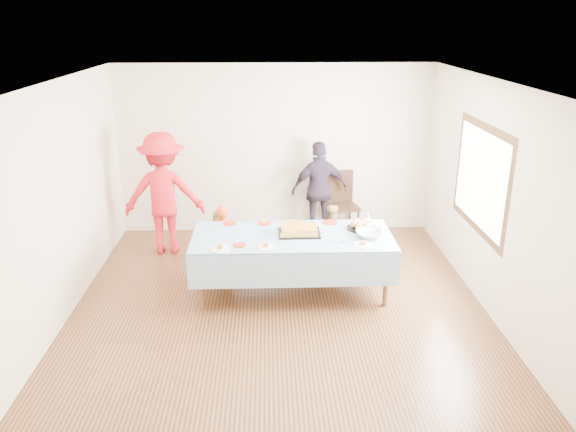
% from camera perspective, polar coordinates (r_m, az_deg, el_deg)
% --- Properties ---
extents(ground, '(5.00, 5.00, 0.00)m').
position_cam_1_polar(ground, '(7.14, -0.94, -8.48)').
color(ground, '#442513').
rests_on(ground, ground).
extents(room_walls, '(5.04, 5.04, 2.72)m').
position_cam_1_polar(room_walls, '(6.50, -0.55, 5.44)').
color(room_walls, beige).
rests_on(room_walls, ground).
extents(party_table, '(2.50, 1.10, 0.78)m').
position_cam_1_polar(party_table, '(7.04, 0.45, -2.40)').
color(party_table, brown).
rests_on(party_table, ground).
extents(birthday_cake, '(0.52, 0.40, 0.09)m').
position_cam_1_polar(birthday_cake, '(7.06, 1.15, -1.47)').
color(birthday_cake, black).
rests_on(birthday_cake, party_table).
extents(rolls_tray, '(0.38, 0.38, 0.12)m').
position_cam_1_polar(rolls_tray, '(7.28, 7.49, -0.94)').
color(rolls_tray, black).
rests_on(rolls_tray, party_table).
extents(punch_bowl, '(0.33, 0.33, 0.08)m').
position_cam_1_polar(punch_bowl, '(7.02, 8.25, -1.83)').
color(punch_bowl, silver).
rests_on(punch_bowl, party_table).
extents(party_hat, '(0.09, 0.09, 0.15)m').
position_cam_1_polar(party_hat, '(7.51, 8.09, -0.10)').
color(party_hat, white).
rests_on(party_hat, party_table).
extents(fork_pile, '(0.24, 0.18, 0.07)m').
position_cam_1_polar(fork_pile, '(6.85, 5.44, -2.35)').
color(fork_pile, white).
rests_on(fork_pile, party_table).
extents(plate_red_far_a, '(0.17, 0.17, 0.01)m').
position_cam_1_polar(plate_red_far_a, '(7.44, -5.92, -0.77)').
color(plate_red_far_a, '#B7250D').
rests_on(plate_red_far_a, party_table).
extents(plate_red_far_b, '(0.17, 0.17, 0.01)m').
position_cam_1_polar(plate_red_far_b, '(7.42, -2.37, -0.72)').
color(plate_red_far_b, '#B7250D').
rests_on(plate_red_far_b, party_table).
extents(plate_red_far_c, '(0.19, 0.19, 0.01)m').
position_cam_1_polar(plate_red_far_c, '(7.39, 0.68, -0.80)').
color(plate_red_far_c, '#B7250D').
rests_on(plate_red_far_c, party_table).
extents(plate_red_far_d, '(0.20, 0.20, 0.01)m').
position_cam_1_polar(plate_red_far_d, '(7.46, 4.32, -0.66)').
color(plate_red_far_d, '#B7250D').
rests_on(plate_red_far_d, party_table).
extents(plate_red_near, '(0.16, 0.16, 0.01)m').
position_cam_1_polar(plate_red_near, '(6.74, -4.93, -2.96)').
color(plate_red_near, '#B7250D').
rests_on(plate_red_near, party_table).
extents(plate_white_left, '(0.24, 0.24, 0.01)m').
position_cam_1_polar(plate_white_left, '(6.66, -6.96, -3.32)').
color(plate_white_left, white).
rests_on(plate_white_left, party_table).
extents(plate_white_mid, '(0.21, 0.21, 0.01)m').
position_cam_1_polar(plate_white_mid, '(6.66, -2.28, -3.17)').
color(plate_white_mid, white).
rests_on(plate_white_mid, party_table).
extents(plate_white_right, '(0.24, 0.24, 0.01)m').
position_cam_1_polar(plate_white_right, '(6.77, 7.64, -2.93)').
color(plate_white_right, white).
rests_on(plate_white_right, party_table).
extents(dining_chair, '(0.53, 0.53, 1.02)m').
position_cam_1_polar(dining_chair, '(9.10, 5.46, 1.66)').
color(dining_chair, black).
rests_on(dining_chair, ground).
extents(toddler_left, '(0.41, 0.34, 0.96)m').
position_cam_1_polar(toddler_left, '(7.78, -6.58, -2.26)').
color(toddler_left, '#D1481A').
rests_on(toddler_left, ground).
extents(toddler_mid, '(0.39, 0.26, 0.78)m').
position_cam_1_polar(toddler_mid, '(8.11, -6.92, -2.02)').
color(toddler_mid, '#2A6D24').
rests_on(toddler_mid, ground).
extents(toddler_right, '(0.44, 0.36, 0.85)m').
position_cam_1_polar(toddler_right, '(8.10, 4.31, -1.70)').
color(toddler_right, tan).
rests_on(toddler_right, ground).
extents(adult_left, '(1.21, 0.74, 1.82)m').
position_cam_1_polar(adult_left, '(8.44, -12.51, 2.23)').
color(adult_left, red).
rests_on(adult_left, ground).
extents(adult_right, '(0.97, 0.56, 1.55)m').
position_cam_1_polar(adult_right, '(8.89, 3.21, 2.67)').
color(adult_right, '#332838').
rests_on(adult_right, ground).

